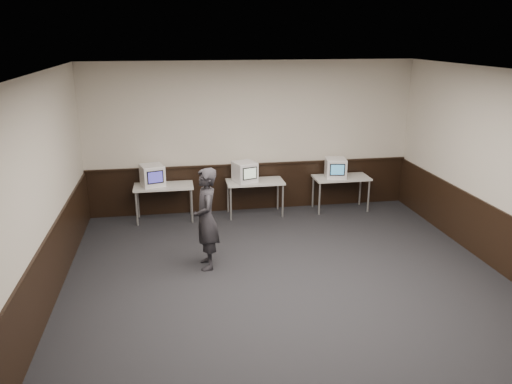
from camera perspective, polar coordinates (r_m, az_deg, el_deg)
floor at (r=7.53m, az=4.56°, el=-11.94°), size 8.00×8.00×0.00m
ceiling at (r=6.57m, az=5.25°, el=13.12°), size 8.00×8.00×0.00m
back_wall at (r=10.68m, az=-0.48°, el=6.25°), size 7.00×0.00×7.00m
left_wall at (r=6.92m, az=-24.46°, el=-1.76°), size 0.00×8.00×8.00m
wainscot_back at (r=10.93m, az=-0.45°, el=0.57°), size 6.98×0.04×1.00m
wainscot_left at (r=7.33m, az=-23.21°, el=-9.90°), size 0.04×7.98×1.00m
wainscot_rail at (r=10.77m, az=-0.44°, el=3.18°), size 6.98×0.06×0.04m
desk_left at (r=10.39m, az=-10.51°, el=0.38°), size 1.20×0.60×0.75m
desk_center at (r=10.52m, az=-0.12°, el=0.90°), size 1.20×0.60×0.75m
desk_right at (r=10.99m, az=9.71°, el=1.37°), size 1.20×0.60×0.75m
emac_left at (r=10.32m, az=-11.75°, el=1.87°), size 0.55×0.56×0.44m
emac_center at (r=10.39m, az=-1.28°, el=2.32°), size 0.55×0.56×0.43m
emac_right at (r=10.83m, az=9.09°, el=2.73°), size 0.49×0.51×0.42m
person at (r=8.13m, az=-5.71°, el=-3.07°), size 0.43×0.64×1.69m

